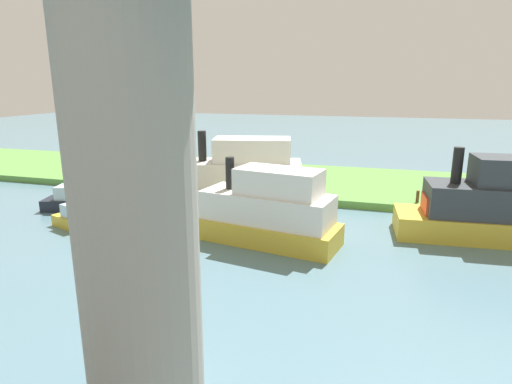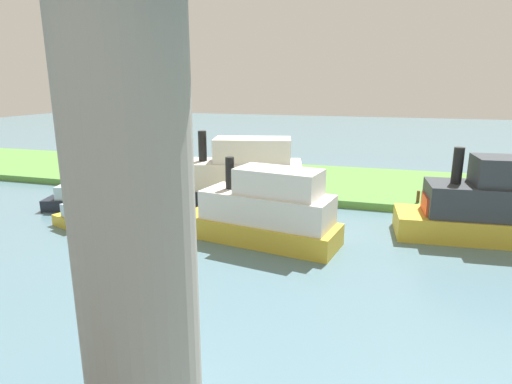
{
  "view_description": "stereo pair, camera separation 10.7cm",
  "coord_description": "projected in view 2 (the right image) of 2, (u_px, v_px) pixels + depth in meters",
  "views": [
    {
      "loc": [
        -7.11,
        27.49,
        8.01
      ],
      "look_at": [
        -0.46,
        5.0,
        2.0
      ],
      "focal_mm": 30.02,
      "sensor_mm": 36.0,
      "label": 1
    },
    {
      "loc": [
        -7.21,
        27.46,
        8.01
      ],
      "look_at": [
        -0.46,
        5.0,
        2.0
      ],
      "focal_mm": 30.02,
      "sensor_mm": 36.0,
      "label": 2
    }
  ],
  "objects": [
    {
      "name": "motorboat_red",
      "position": [
        82.0,
        220.0,
        24.11
      ],
      "size": [
        4.37,
        2.75,
        1.37
      ],
      "color": "gold",
      "rests_on": "ground"
    },
    {
      "name": "ground_plane",
      "position": [
        270.0,
        202.0,
        29.47
      ],
      "size": [
        160.0,
        160.0,
        0.0
      ],
      "primitive_type": "plane",
      "color": "slate"
    },
    {
      "name": "pontoon_yellow",
      "position": [
        80.0,
        201.0,
        27.76
      ],
      "size": [
        5.05,
        2.89,
        1.59
      ],
      "color": "#1E232D",
      "rests_on": "ground"
    },
    {
      "name": "skiff_small",
      "position": [
        499.0,
        207.0,
        22.07
      ],
      "size": [
        9.6,
        3.8,
        4.8
      ],
      "color": "gold",
      "rests_on": "ground"
    },
    {
      "name": "bridge_pylon",
      "position": [
        133.0,
        208.0,
        9.65
      ],
      "size": [
        2.83,
        2.83,
        10.54
      ],
      "primitive_type": "cylinder",
      "color": "#9E998E",
      "rests_on": "ground"
    },
    {
      "name": "grassy_bank",
      "position": [
        289.0,
        180.0,
        34.97
      ],
      "size": [
        80.0,
        12.0,
        0.5
      ],
      "primitive_type": "cube",
      "color": "#5B9342",
      "rests_on": "ground"
    },
    {
      "name": "mooring_post",
      "position": [
        418.0,
        197.0,
        27.54
      ],
      "size": [
        0.2,
        0.2,
        0.76
      ],
      "primitive_type": "cylinder",
      "color": "brown",
      "rests_on": "grassy_bank"
    },
    {
      "name": "houseboat_blue",
      "position": [
        238.0,
        179.0,
        28.11
      ],
      "size": [
        10.27,
        5.4,
        5.0
      ],
      "color": "#1E232D",
      "rests_on": "ground"
    },
    {
      "name": "motorboat_white",
      "position": [
        264.0,
        212.0,
        21.91
      ],
      "size": [
        8.71,
        4.21,
        4.27
      ],
      "color": "gold",
      "rests_on": "ground"
    },
    {
      "name": "person_on_bank",
      "position": [
        313.0,
        183.0,
        29.93
      ],
      "size": [
        0.44,
        0.44,
        1.39
      ],
      "color": "#2D334C",
      "rests_on": "grassy_bank"
    }
  ]
}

